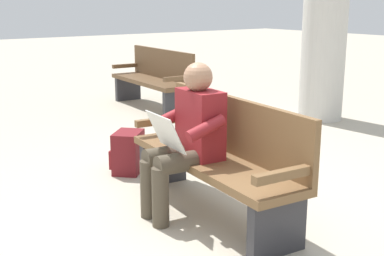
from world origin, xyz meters
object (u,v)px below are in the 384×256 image
object	(u,v)px
person_seated	(187,136)
bench_far	(154,78)
bench_near	(219,155)
backpack	(128,152)

from	to	relation	value
person_seated	bench_far	distance (m)	4.17
bench_near	person_seated	size ratio (longest dim) A/B	1.56
bench_near	bench_far	bearing A→B (deg)	-19.57
bench_near	person_seated	bearing A→B (deg)	70.90
bench_near	bench_far	size ratio (longest dim) A/B	1.01
person_seated	bench_far	xyz separation A→B (m)	(3.66, -1.99, -0.17)
bench_near	backpack	size ratio (longest dim) A/B	4.48
bench_far	backpack	bearing A→B (deg)	146.68
bench_near	backpack	bearing A→B (deg)	10.27
bench_near	person_seated	distance (m)	0.30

